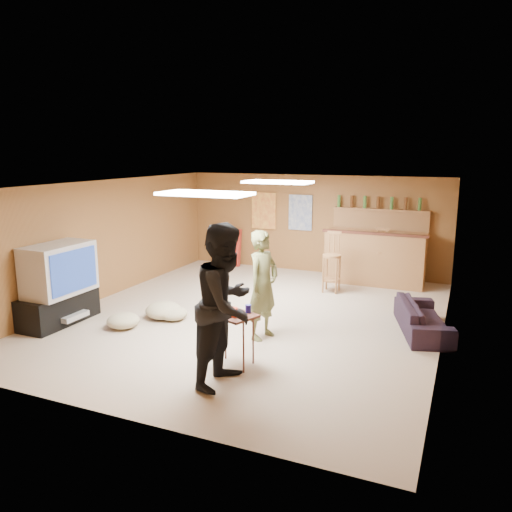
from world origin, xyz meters
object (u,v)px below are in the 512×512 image
at_px(tv_body, 59,269).
at_px(person_olive, 263,285).
at_px(person_black, 226,305).
at_px(bar_counter, 375,258).
at_px(sofa, 423,318).
at_px(tray_table, 234,340).

distance_m(tv_body, person_olive, 3.27).
relative_size(tv_body, person_black, 0.57).
height_order(bar_counter, person_black, person_black).
bearing_deg(tv_body, person_black, -13.75).
bearing_deg(sofa, person_olive, 101.63).
xyz_separation_m(person_black, sofa, (2.00, 2.69, -0.73)).
height_order(tv_body, person_black, person_black).
bearing_deg(person_olive, sofa, -47.40).
distance_m(person_black, sofa, 3.43).
height_order(person_black, sofa, person_black).
distance_m(tv_body, bar_counter, 6.09).
height_order(tv_body, bar_counter, tv_body).
distance_m(person_olive, sofa, 2.52).
height_order(tv_body, person_olive, person_olive).
height_order(bar_counter, tray_table, bar_counter).
bearing_deg(person_olive, bar_counter, -0.01).
xyz_separation_m(person_olive, person_black, (0.16, -1.53, 0.16)).
height_order(bar_counter, sofa, bar_counter).
bearing_deg(person_black, tray_table, 19.10).
relative_size(tv_body, bar_counter, 0.55).
relative_size(bar_counter, sofa, 1.26).
xyz_separation_m(bar_counter, person_olive, (-0.96, -3.75, 0.26)).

